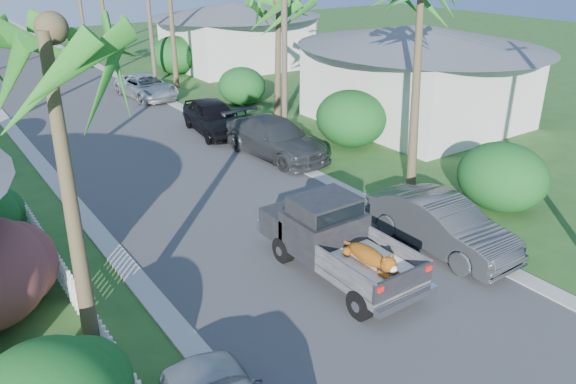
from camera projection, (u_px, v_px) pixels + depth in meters
ground at (404, 332)px, 13.07m from camera, size 120.00×120.00×0.00m
road at (84, 105)px, 31.85m from camera, size 8.00×100.00×0.02m
curb_left at (1, 117)px, 29.58m from camera, size 0.60×100.00×0.06m
curb_right at (155, 94)px, 34.09m from camera, size 0.60×100.00×0.06m
pickup_truck at (331, 236)px, 15.28m from camera, size 1.98×5.12×2.06m
parked_car_rn at (441, 225)px, 16.40m from camera, size 1.73×4.77×1.56m
parked_car_rm at (275, 138)px, 23.81m from camera, size 2.69×5.62×1.58m
parked_car_rf at (213, 117)px, 26.71m from camera, size 2.51×4.95×1.61m
parked_car_rd at (146, 87)px, 33.06m from camera, size 2.58×5.01×1.35m
palm_l_a at (41, 33)px, 9.30m from camera, size 4.40×4.40×8.20m
palm_r_b at (277, 2)px, 25.42m from camera, size 4.40×4.40×7.20m
shrub_r_a at (502, 177)px, 18.86m from camera, size 2.80×3.08×2.30m
shrub_r_b at (351, 118)px, 24.93m from camera, size 3.00×3.30×2.50m
shrub_r_c at (242, 86)px, 31.61m from camera, size 2.60×2.86×2.10m
shrub_r_d at (175, 55)px, 39.28m from camera, size 3.20×3.52×2.60m
picket_fence at (71, 288)px, 13.85m from camera, size 0.10×11.00×1.00m
house_right_near at (418, 78)px, 28.02m from camera, size 8.00×9.00×4.80m
house_right_far at (236, 37)px, 41.58m from camera, size 9.00×8.00×4.60m
utility_pole_b at (284, 40)px, 23.93m from camera, size 1.60×0.26×9.00m
utility_pole_c at (149, 10)px, 35.20m from camera, size 1.60×0.26×9.00m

